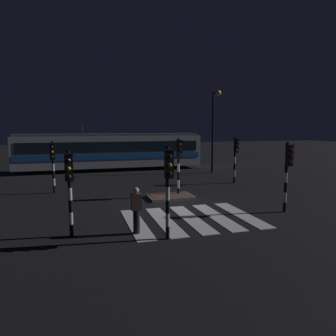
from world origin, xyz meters
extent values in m
plane|color=black|center=(0.00, 0.00, 0.00)|extent=(120.00, 120.00, 0.00)
cube|color=#59595E|center=(0.00, 12.87, 0.01)|extent=(80.00, 0.12, 0.03)
cube|color=#59595E|center=(0.00, 14.30, 0.01)|extent=(80.00, 0.12, 0.03)
cube|color=silver|center=(-2.35, -2.45, 0.01)|extent=(0.73, 4.19, 0.02)
cube|color=silver|center=(-1.17, -2.46, 0.01)|extent=(0.73, 4.19, 0.02)
cube|color=silver|center=(0.00, -2.47, 0.01)|extent=(0.73, 4.19, 0.02)
cube|color=silver|center=(1.17, -2.48, 0.01)|extent=(0.73, 4.19, 0.02)
cube|color=silver|center=(2.35, -2.49, 0.01)|extent=(0.73, 4.19, 0.02)
cube|color=slate|center=(0.29, 1.48, 0.08)|extent=(2.39, 1.61, 0.16)
cube|color=brown|center=(0.29, 1.48, 0.17)|extent=(2.15, 1.45, 0.02)
cylinder|color=black|center=(-1.64, -4.46, 0.23)|extent=(0.14, 0.14, 0.46)
cylinder|color=white|center=(-1.64, -4.46, 0.69)|extent=(0.14, 0.14, 0.46)
cylinder|color=black|center=(-1.64, -4.46, 1.15)|extent=(0.14, 0.14, 0.46)
cylinder|color=white|center=(-1.64, -4.46, 1.60)|extent=(0.14, 0.14, 0.46)
cylinder|color=black|center=(-1.64, -4.46, 2.06)|extent=(0.14, 0.14, 0.46)
cylinder|color=white|center=(-1.64, -4.46, 2.52)|extent=(0.14, 0.14, 0.46)
cylinder|color=black|center=(-1.64, -4.46, 2.98)|extent=(0.14, 0.14, 0.46)
cube|color=black|center=(-1.64, -4.63, 2.61)|extent=(0.28, 0.20, 0.90)
sphere|color=black|center=(-1.64, -4.74, 2.89)|extent=(0.14, 0.14, 0.14)
sphere|color=orange|center=(-1.64, -4.74, 2.61)|extent=(0.14, 0.14, 0.14)
sphere|color=black|center=(-1.64, -4.74, 2.33)|extent=(0.14, 0.14, 0.14)
cube|color=black|center=(-1.64, -4.63, 3.10)|extent=(0.36, 0.24, 0.04)
cylinder|color=black|center=(0.87, 1.82, 0.23)|extent=(0.14, 0.14, 0.46)
cylinder|color=white|center=(0.87, 1.82, 0.69)|extent=(0.14, 0.14, 0.46)
cylinder|color=black|center=(0.87, 1.82, 1.15)|extent=(0.14, 0.14, 0.46)
cylinder|color=white|center=(0.87, 1.82, 1.61)|extent=(0.14, 0.14, 0.46)
cylinder|color=black|center=(0.87, 1.82, 2.07)|extent=(0.14, 0.14, 0.46)
cylinder|color=white|center=(0.87, 1.82, 2.54)|extent=(0.14, 0.14, 0.46)
cylinder|color=black|center=(0.87, 1.82, 3.00)|extent=(0.14, 0.14, 0.46)
cube|color=black|center=(0.87, 1.65, 2.63)|extent=(0.28, 0.20, 0.90)
sphere|color=red|center=(0.87, 1.54, 2.91)|extent=(0.14, 0.14, 0.14)
sphere|color=black|center=(0.87, 1.54, 2.63)|extent=(0.14, 0.14, 0.14)
sphere|color=black|center=(0.87, 1.54, 2.35)|extent=(0.14, 0.14, 0.14)
cube|color=black|center=(0.87, 1.65, 3.12)|extent=(0.36, 0.24, 0.04)
cylinder|color=black|center=(-4.81, -3.20, 0.22)|extent=(0.14, 0.14, 0.44)
cylinder|color=white|center=(-4.81, -3.20, 0.65)|extent=(0.14, 0.14, 0.44)
cylinder|color=black|center=(-4.81, -3.20, 1.09)|extent=(0.14, 0.14, 0.44)
cylinder|color=white|center=(-4.81, -3.20, 1.53)|extent=(0.14, 0.14, 0.44)
cylinder|color=black|center=(-4.81, -3.20, 1.96)|extent=(0.14, 0.14, 0.44)
cylinder|color=white|center=(-4.81, -3.20, 2.40)|extent=(0.14, 0.14, 0.44)
cylinder|color=black|center=(-4.81, -3.20, 2.84)|extent=(0.14, 0.14, 0.44)
cube|color=black|center=(-4.81, -3.37, 2.46)|extent=(0.28, 0.20, 0.90)
sphere|color=black|center=(-4.81, -3.48, 2.74)|extent=(0.14, 0.14, 0.14)
sphere|color=orange|center=(-4.81, -3.48, 2.46)|extent=(0.14, 0.14, 0.14)
sphere|color=black|center=(-4.81, -3.48, 2.18)|extent=(0.14, 0.14, 0.14)
cube|color=black|center=(-4.81, -3.37, 2.95)|extent=(0.36, 0.24, 0.04)
cylinder|color=black|center=(5.88, 4.65, 0.23)|extent=(0.14, 0.14, 0.45)
cylinder|color=white|center=(5.88, 4.65, 0.68)|extent=(0.14, 0.14, 0.45)
cylinder|color=black|center=(5.88, 4.65, 1.13)|extent=(0.14, 0.14, 0.45)
cylinder|color=white|center=(5.88, 4.65, 1.58)|extent=(0.14, 0.14, 0.45)
cylinder|color=black|center=(5.88, 4.65, 2.04)|extent=(0.14, 0.14, 0.45)
cylinder|color=white|center=(5.88, 4.65, 2.49)|extent=(0.14, 0.14, 0.45)
cylinder|color=black|center=(5.88, 4.65, 2.94)|extent=(0.14, 0.14, 0.45)
cube|color=black|center=(5.88, 4.48, 2.57)|extent=(0.28, 0.20, 0.90)
sphere|color=black|center=(5.88, 4.37, 2.85)|extent=(0.14, 0.14, 0.14)
sphere|color=black|center=(5.88, 4.37, 2.57)|extent=(0.14, 0.14, 0.14)
sphere|color=green|center=(5.88, 4.37, 2.29)|extent=(0.14, 0.14, 0.14)
cube|color=black|center=(5.88, 4.48, 3.06)|extent=(0.36, 0.24, 0.04)
cylinder|color=black|center=(4.46, -2.65, 0.23)|extent=(0.14, 0.14, 0.45)
cylinder|color=white|center=(4.46, -2.65, 0.68)|extent=(0.14, 0.14, 0.45)
cylinder|color=black|center=(4.46, -2.65, 1.13)|extent=(0.14, 0.14, 0.45)
cylinder|color=white|center=(4.46, -2.65, 1.59)|extent=(0.14, 0.14, 0.45)
cylinder|color=black|center=(4.46, -2.65, 2.04)|extent=(0.14, 0.14, 0.45)
cylinder|color=white|center=(4.46, -2.65, 2.50)|extent=(0.14, 0.14, 0.45)
cylinder|color=black|center=(4.46, -2.65, 2.95)|extent=(0.14, 0.14, 0.45)
cube|color=black|center=(4.46, -2.82, 2.58)|extent=(0.28, 0.20, 0.90)
sphere|color=red|center=(4.46, -2.93, 2.86)|extent=(0.14, 0.14, 0.14)
sphere|color=black|center=(4.46, -2.93, 2.58)|extent=(0.14, 0.14, 0.14)
sphere|color=black|center=(4.46, -2.93, 2.30)|extent=(0.14, 0.14, 0.14)
cube|color=black|center=(4.46, -2.82, 3.07)|extent=(0.36, 0.24, 0.04)
cylinder|color=black|center=(-5.80, 4.74, 0.22)|extent=(0.14, 0.14, 0.43)
cylinder|color=white|center=(-5.80, 4.74, 0.65)|extent=(0.14, 0.14, 0.43)
cylinder|color=black|center=(-5.80, 4.74, 1.08)|extent=(0.14, 0.14, 0.43)
cylinder|color=white|center=(-5.80, 4.74, 1.52)|extent=(0.14, 0.14, 0.43)
cylinder|color=black|center=(-5.80, 4.74, 1.95)|extent=(0.14, 0.14, 0.43)
cylinder|color=white|center=(-5.80, 4.74, 2.38)|extent=(0.14, 0.14, 0.43)
cylinder|color=black|center=(-5.80, 4.74, 2.82)|extent=(0.14, 0.14, 0.43)
cube|color=black|center=(-5.80, 4.57, 2.43)|extent=(0.28, 0.20, 0.90)
sphere|color=black|center=(-5.80, 4.46, 2.71)|extent=(0.14, 0.14, 0.14)
sphere|color=orange|center=(-5.80, 4.46, 2.43)|extent=(0.14, 0.14, 0.14)
sphere|color=black|center=(-5.80, 4.46, 2.15)|extent=(0.14, 0.14, 0.14)
cube|color=black|center=(-5.80, 4.57, 2.92)|extent=(0.36, 0.24, 0.04)
cylinder|color=black|center=(6.47, 9.55, 3.34)|extent=(0.18, 0.18, 6.68)
cylinder|color=black|center=(6.47, 9.10, 6.58)|extent=(0.10, 0.90, 0.10)
sphere|color=#F9E08C|center=(6.47, 8.65, 6.50)|extent=(0.44, 0.44, 0.44)
cube|color=#B2BCC1|center=(-1.46, 13.58, 1.70)|extent=(15.99, 2.50, 2.70)
cube|color=blue|center=(-1.46, 12.31, 1.35)|extent=(15.67, 0.04, 0.44)
cube|color=blue|center=(-1.46, 14.85, 1.35)|extent=(15.67, 0.04, 0.44)
cube|color=black|center=(-1.46, 12.32, 2.15)|extent=(15.19, 0.03, 0.90)
cube|color=#4C4C51|center=(-1.46, 13.58, 3.15)|extent=(15.67, 2.30, 0.20)
cylinder|color=#262628|center=(-3.86, 13.58, 3.65)|extent=(0.08, 0.08, 1.00)
cube|color=black|center=(2.94, 13.58, 0.17)|extent=(2.20, 2.00, 0.35)
cube|color=black|center=(-5.86, 13.58, 0.17)|extent=(2.20, 2.00, 0.35)
sphere|color=#F9F2CC|center=(6.58, 13.58, 1.30)|extent=(0.24, 0.24, 0.24)
cylinder|color=black|center=(-2.56, -3.61, 0.44)|extent=(0.24, 0.24, 0.88)
cube|color=#4C382D|center=(-2.56, -3.61, 1.18)|extent=(0.36, 0.22, 0.60)
sphere|color=beige|center=(-2.56, -3.61, 1.60)|extent=(0.22, 0.22, 0.22)
camera|label=1|loc=(-4.65, -14.51, 3.85)|focal=33.73mm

